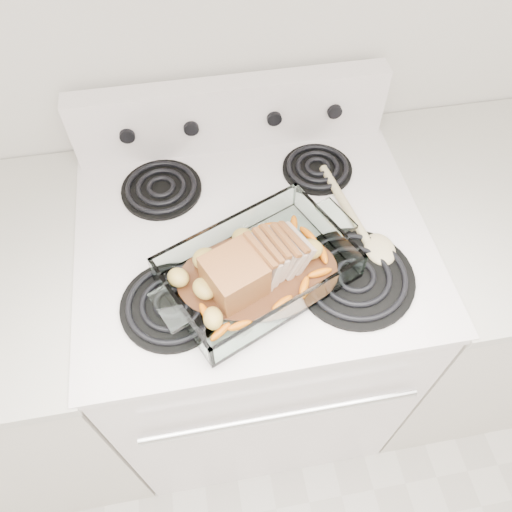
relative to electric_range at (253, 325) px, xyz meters
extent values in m
cube|color=white|center=(0.00, 0.00, -0.02)|extent=(0.76, 0.65, 0.92)
cube|color=black|center=(0.00, -0.32, -0.03)|extent=(0.65, 0.02, 0.55)
cylinder|color=silver|center=(0.00, -0.36, 0.26)|extent=(0.61, 0.02, 0.02)
cube|color=white|center=(0.00, 0.00, 0.44)|extent=(0.78, 0.67, 0.02)
cube|color=white|center=(0.00, 0.29, 0.54)|extent=(0.76, 0.06, 0.18)
cylinder|color=black|center=(-0.19, -0.16, 0.46)|extent=(0.21, 0.21, 0.01)
cylinder|color=black|center=(0.19, -0.16, 0.46)|extent=(0.25, 0.25, 0.01)
cylinder|color=black|center=(-0.19, 0.16, 0.46)|extent=(0.19, 0.19, 0.01)
cylinder|color=black|center=(0.19, 0.16, 0.46)|extent=(0.17, 0.17, 0.01)
cylinder|color=black|center=(-0.25, 0.26, 0.54)|extent=(0.04, 0.02, 0.04)
cylinder|color=black|center=(-0.10, 0.26, 0.54)|extent=(0.04, 0.02, 0.04)
cylinder|color=black|center=(0.10, 0.26, 0.54)|extent=(0.04, 0.02, 0.04)
cylinder|color=black|center=(0.25, 0.26, 0.54)|extent=(0.04, 0.02, 0.04)
cube|color=silver|center=(-0.67, 0.00, -0.03)|extent=(0.55, 0.65, 0.90)
cube|color=silver|center=(0.66, 0.00, -0.03)|extent=(0.55, 0.65, 0.90)
cube|color=white|center=(-0.01, -0.13, 0.47)|extent=(0.36, 0.24, 0.01)
cube|color=white|center=(-0.01, -0.24, 0.50)|extent=(0.36, 0.01, 0.06)
cube|color=white|center=(-0.01, -0.01, 0.50)|extent=(0.36, 0.01, 0.06)
cube|color=white|center=(-0.19, -0.13, 0.50)|extent=(0.01, 0.24, 0.06)
cube|color=white|center=(0.17, -0.13, 0.50)|extent=(0.01, 0.24, 0.06)
cylinder|color=#472513|center=(-0.01, -0.13, 0.47)|extent=(0.21, 0.21, 0.00)
cube|color=brown|center=(-0.06, -0.13, 0.51)|extent=(0.11, 0.11, 0.09)
cube|color=#CAA794|center=(0.00, -0.13, 0.51)|extent=(0.04, 0.10, 0.08)
cube|color=#CAA794|center=(0.02, -0.13, 0.51)|extent=(0.04, 0.10, 0.08)
cube|color=#CAA794|center=(0.04, -0.13, 0.51)|extent=(0.05, 0.10, 0.07)
cube|color=#CAA794|center=(0.06, -0.13, 0.51)|extent=(0.05, 0.09, 0.07)
cube|color=#CAA794|center=(0.08, -0.13, 0.50)|extent=(0.05, 0.09, 0.06)
ellipsoid|color=#CD5D08|center=(-0.14, -0.20, 0.48)|extent=(0.05, 0.02, 0.02)
ellipsoid|color=#CD5D08|center=(0.09, -0.20, 0.48)|extent=(0.05, 0.02, 0.02)
ellipsoid|color=#CD5D08|center=(0.13, -0.11, 0.48)|extent=(0.05, 0.02, 0.02)
ellipsoid|color=#CD5D08|center=(-0.14, -0.09, 0.48)|extent=(0.05, 0.02, 0.02)
ellipsoid|color=tan|center=(-0.14, -0.06, 0.49)|extent=(0.05, 0.05, 0.04)
ellipsoid|color=tan|center=(0.01, -0.05, 0.49)|extent=(0.05, 0.05, 0.04)
ellipsoid|color=tan|center=(0.10, -0.15, 0.49)|extent=(0.05, 0.05, 0.04)
cylinder|color=#D0B57D|center=(0.22, 0.03, 0.46)|extent=(0.06, 0.24, 0.02)
ellipsoid|color=#D0B57D|center=(0.26, -0.10, 0.46)|extent=(0.07, 0.09, 0.02)
camera|label=1|loc=(-0.11, -0.68, 1.33)|focal=35.00mm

